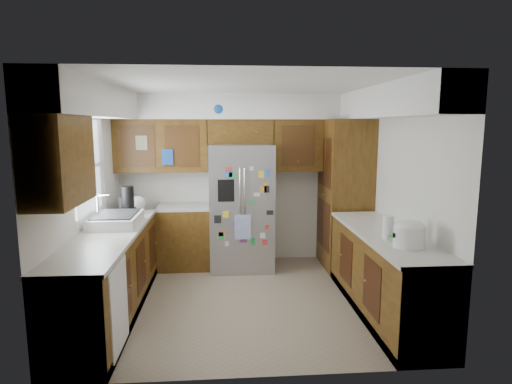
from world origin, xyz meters
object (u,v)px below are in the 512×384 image
pantry (345,194)px  paper_towel (388,227)px  rice_cooker (409,233)px  fridge (241,207)px

pantry → paper_towel: pantry is taller
rice_cooker → paper_towel: rice_cooker is taller
rice_cooker → paper_towel: 0.31m
pantry → fridge: 1.51m
pantry → fridge: size_ratio=1.19×
pantry → fridge: pantry is taller
fridge → rice_cooker: (1.50, -2.24, 0.16)m
pantry → paper_towel: bearing=-92.7°
rice_cooker → fridge: bearing=123.8°
fridge → rice_cooker: size_ratio=5.85×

